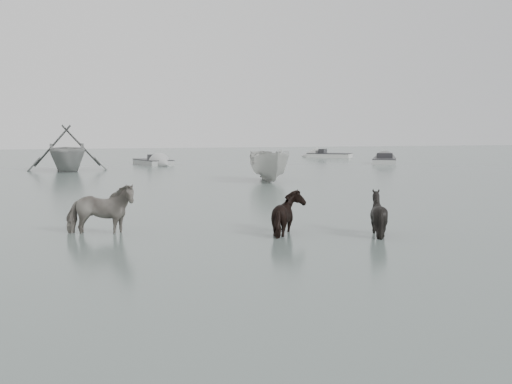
% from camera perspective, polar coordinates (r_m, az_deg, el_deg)
% --- Properties ---
extents(ground, '(140.00, 140.00, 0.00)m').
position_cam_1_polar(ground, '(14.44, 1.37, -4.27)').
color(ground, '#53635C').
rests_on(ground, ground).
extents(pony_pinto, '(1.81, 1.15, 1.42)m').
position_cam_1_polar(pony_pinto, '(15.59, -13.70, -1.06)').
color(pony_pinto, black).
rests_on(pony_pinto, ground).
extents(pony_dark, '(1.20, 1.38, 1.31)m').
position_cam_1_polar(pony_dark, '(15.21, 3.09, -1.27)').
color(pony_dark, black).
rests_on(pony_dark, ground).
extents(pony_black, '(1.50, 1.44, 1.28)m').
position_cam_1_polar(pony_black, '(15.35, 10.79, -1.35)').
color(pony_black, black).
rests_on(pony_black, ground).
extents(rowboat_trail, '(4.78, 5.51, 2.86)m').
position_cam_1_polar(rowboat_trail, '(39.60, -16.44, 3.88)').
color(rowboat_trail, gray).
rests_on(rowboat_trail, ground).
extents(boat_small, '(2.14, 4.47, 1.66)m').
position_cam_1_polar(boat_small, '(30.49, 1.19, 2.53)').
color(boat_small, '#B7B8B3').
rests_on(boat_small, ground).
extents(skiff_port, '(3.49, 4.50, 0.75)m').
position_cam_1_polar(skiff_port, '(46.77, 11.35, 2.94)').
color(skiff_port, '#ABADAA').
rests_on(skiff_port, ground).
extents(skiff_mid, '(2.75, 5.42, 0.75)m').
position_cam_1_polar(skiff_mid, '(44.94, -9.14, 2.87)').
color(skiff_mid, '#979A98').
rests_on(skiff_mid, ground).
extents(skiff_star, '(5.04, 4.43, 0.75)m').
position_cam_1_polar(skiff_star, '(56.22, 6.56, 3.45)').
color(skiff_star, silver).
rests_on(skiff_star, ground).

